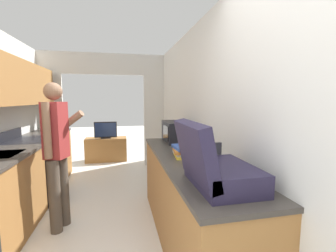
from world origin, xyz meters
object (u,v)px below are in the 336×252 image
(person, at_px, (57,152))
(microwave, at_px, (177,132))
(book_stack, at_px, (183,151))
(range_oven, at_px, (33,169))
(television, at_px, (106,130))
(tv_cabinet, at_px, (106,149))
(suitcase, at_px, (213,167))

(person, bearing_deg, microwave, -60.31)
(book_stack, bearing_deg, range_oven, 143.38)
(person, height_order, television, person)
(tv_cabinet, bearing_deg, range_oven, -115.49)
(person, relative_size, tv_cabinet, 1.74)
(tv_cabinet, bearing_deg, person, -97.22)
(television, bearing_deg, tv_cabinet, 90.00)
(range_oven, height_order, person, person)
(suitcase, bearing_deg, microwave, 84.01)
(person, bearing_deg, television, 11.24)
(microwave, distance_m, book_stack, 0.84)
(person, distance_m, tv_cabinet, 3.03)
(range_oven, xyz_separation_m, book_stack, (1.94, -1.45, 0.52))
(suitcase, distance_m, microwave, 1.65)
(microwave, relative_size, book_stack, 1.69)
(microwave, bearing_deg, suitcase, -95.99)
(microwave, distance_m, tv_cabinet, 2.98)
(suitcase, relative_size, tv_cabinet, 0.59)
(television, bearing_deg, suitcase, -77.16)
(person, height_order, tv_cabinet, person)
(range_oven, xyz_separation_m, suitcase, (1.93, -2.26, 0.60))
(tv_cabinet, relative_size, television, 1.85)
(suitcase, bearing_deg, person, 134.97)
(person, relative_size, microwave, 3.27)
(range_oven, height_order, microwave, microwave)
(suitcase, xyz_separation_m, book_stack, (0.02, 0.82, -0.08))
(person, height_order, book_stack, person)
(person, relative_size, television, 3.20)
(tv_cabinet, bearing_deg, book_stack, -74.12)
(range_oven, distance_m, microwave, 2.27)
(suitcase, relative_size, television, 1.08)
(book_stack, bearing_deg, microwave, 79.39)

